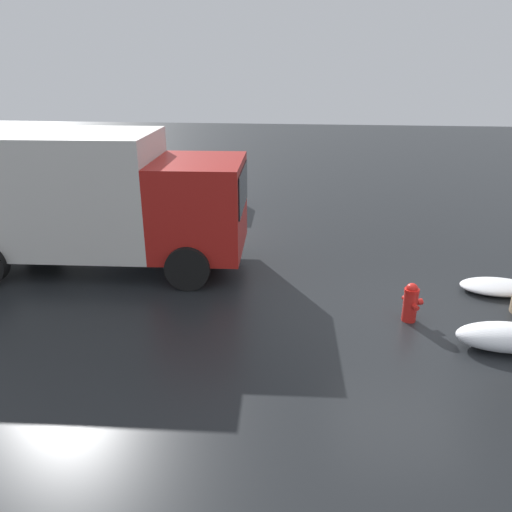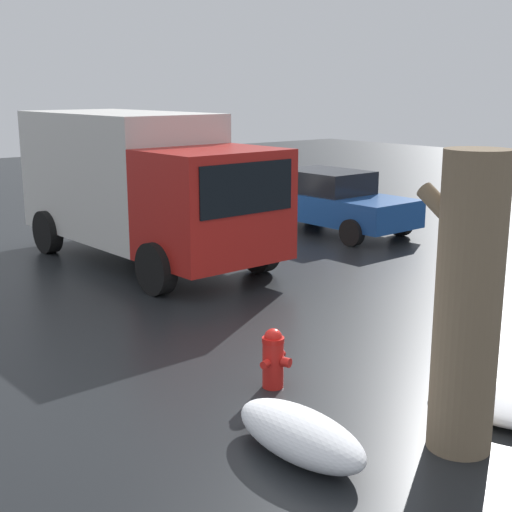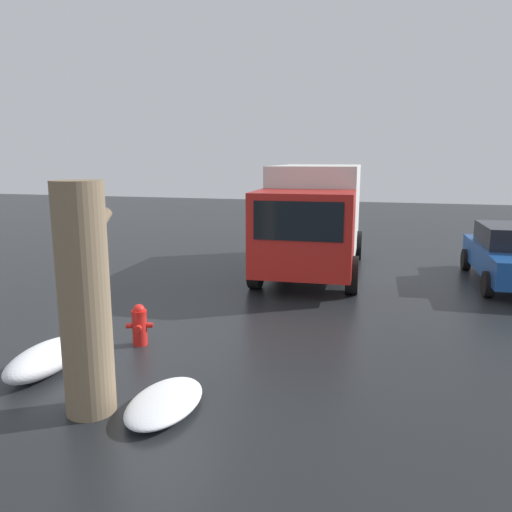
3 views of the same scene
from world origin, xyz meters
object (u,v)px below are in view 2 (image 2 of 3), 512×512
object	(u,v)px
delivery_truck	(140,182)
tree_trunk	(467,303)
parked_car	(330,201)
fire_hydrant	(273,357)

from	to	relation	value
delivery_truck	tree_trunk	bearing A→B (deg)	78.01
tree_trunk	parked_car	size ratio (longest dim) A/B	0.67
fire_hydrant	parked_car	distance (m)	9.49
delivery_truck	parked_car	world-z (taller)	delivery_truck
delivery_truck	fire_hydrant	bearing A→B (deg)	70.73
fire_hydrant	parked_car	size ratio (longest dim) A/B	0.17
parked_car	fire_hydrant	bearing A→B (deg)	39.99
fire_hydrant	delivery_truck	distance (m)	6.90
fire_hydrant	delivery_truck	size ratio (longest dim) A/B	0.11
fire_hydrant	delivery_truck	xyz separation A→B (m)	(6.51, -1.96, 1.23)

